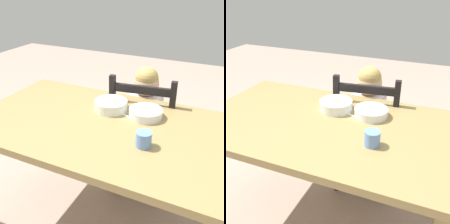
% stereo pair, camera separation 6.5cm
% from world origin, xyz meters
% --- Properties ---
extents(ground_plane, '(8.00, 8.00, 0.00)m').
position_xyz_m(ground_plane, '(0.00, 0.00, 0.00)').
color(ground_plane, tan).
extents(dining_table, '(1.43, 0.83, 0.76)m').
position_xyz_m(dining_table, '(0.00, 0.00, 0.65)').
color(dining_table, '#977F4B').
rests_on(dining_table, ground).
extents(dining_chair, '(0.47, 0.47, 0.93)m').
position_xyz_m(dining_chair, '(0.10, 0.46, 0.45)').
color(dining_chair, black).
rests_on(dining_chair, ground).
extents(child_figure, '(0.32, 0.31, 0.95)m').
position_xyz_m(child_figure, '(0.09, 0.46, 0.63)').
color(child_figure, silver).
rests_on(child_figure, ground).
extents(bowl_of_peas, '(0.19, 0.19, 0.05)m').
position_xyz_m(bowl_of_peas, '(0.20, 0.16, 0.79)').
color(bowl_of_peas, white).
rests_on(bowl_of_peas, dining_table).
extents(bowl_of_carrots, '(0.19, 0.19, 0.06)m').
position_xyz_m(bowl_of_carrots, '(-0.01, 0.16, 0.79)').
color(bowl_of_carrots, white).
rests_on(bowl_of_carrots, dining_table).
extents(spoon, '(0.13, 0.07, 0.01)m').
position_xyz_m(spoon, '(0.05, 0.14, 0.77)').
color(spoon, silver).
rests_on(spoon, dining_table).
extents(drinking_cup, '(0.08, 0.08, 0.07)m').
position_xyz_m(drinking_cup, '(0.29, -0.12, 0.80)').
color(drinking_cup, '#6890D8').
rests_on(drinking_cup, dining_table).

